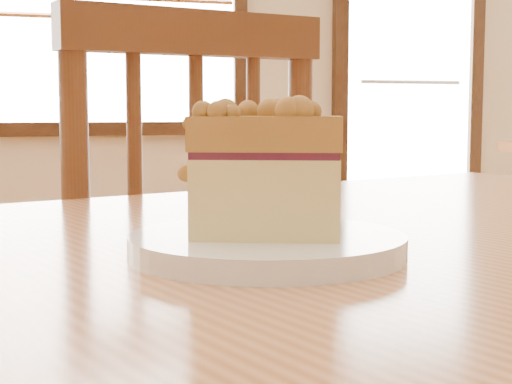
% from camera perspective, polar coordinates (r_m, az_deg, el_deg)
% --- Properties ---
extents(entry_door, '(1.08, 0.06, 2.29)m').
position_cam_1_polar(entry_door, '(5.29, 11.10, 9.41)').
color(entry_door, white).
rests_on(entry_door, ground).
extents(cafe_table_main, '(1.53, 1.23, 0.75)m').
position_cam_1_polar(cafe_table_main, '(0.80, 8.66, -9.00)').
color(cafe_table_main, '#C8814D').
rests_on(cafe_table_main, ground).
extents(cafe_chair_main, '(0.55, 0.55, 1.03)m').
position_cam_1_polar(cafe_chair_main, '(1.38, -7.28, -8.74)').
color(cafe_chair_main, '#562A17').
rests_on(cafe_chair_main, ground).
extents(plate, '(0.23, 0.23, 0.02)m').
position_cam_1_polar(plate, '(0.65, 0.81, -3.96)').
color(plate, white).
rests_on(plate, cafe_table_main).
extents(cake_slice, '(0.14, 0.13, 0.11)m').
position_cam_1_polar(cake_slice, '(0.64, 0.78, 1.75)').
color(cake_slice, '#DEC27D').
rests_on(cake_slice, plate).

